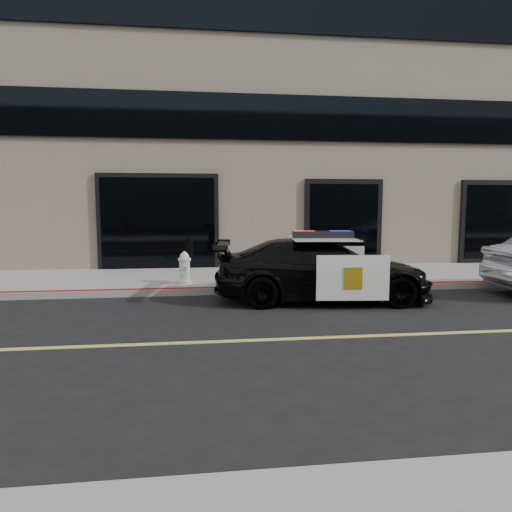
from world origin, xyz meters
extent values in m
plane|color=black|center=(0.00, 0.00, 0.00)|extent=(120.00, 120.00, 0.00)
cube|color=gray|center=(0.00, 5.25, 0.07)|extent=(60.00, 3.50, 0.15)
cube|color=#756856|center=(0.00, 10.50, 6.00)|extent=(60.00, 7.00, 12.00)
imported|color=black|center=(2.66, 2.62, 0.64)|extent=(2.71, 4.80, 1.29)
cube|color=white|center=(2.99, 1.66, 0.62)|extent=(1.37, 0.17, 0.86)
cube|color=white|center=(3.18, 3.50, 0.62)|extent=(1.37, 0.17, 0.86)
cube|color=white|center=(2.66, 2.62, 1.30)|extent=(1.44, 1.67, 0.02)
cube|color=gold|center=(2.99, 1.64, 0.62)|extent=(0.34, 0.05, 0.41)
cube|color=black|center=(2.66, 2.62, 1.37)|extent=(1.26, 0.45, 0.15)
cube|color=red|center=(2.28, 2.66, 1.38)|extent=(0.46, 0.32, 0.14)
cube|color=#0C19CC|center=(3.03, 2.59, 1.38)|extent=(0.46, 0.32, 0.14)
cylinder|color=silver|center=(-0.20, 4.20, 0.19)|extent=(0.34, 0.34, 0.08)
cylinder|color=silver|center=(-0.20, 4.20, 0.46)|extent=(0.25, 0.25, 0.47)
cylinder|color=silver|center=(-0.20, 4.20, 0.72)|extent=(0.29, 0.29, 0.06)
sphere|color=silver|center=(-0.20, 4.20, 0.77)|extent=(0.22, 0.22, 0.22)
cylinder|color=silver|center=(-0.20, 4.20, 0.87)|extent=(0.07, 0.07, 0.07)
cylinder|color=silver|center=(-0.20, 4.36, 0.53)|extent=(0.12, 0.11, 0.12)
cylinder|color=silver|center=(-0.20, 4.04, 0.53)|extent=(0.12, 0.11, 0.12)
cylinder|color=silver|center=(-0.20, 4.01, 0.46)|extent=(0.16, 0.13, 0.16)
camera|label=1|loc=(0.13, -6.46, 1.99)|focal=32.00mm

